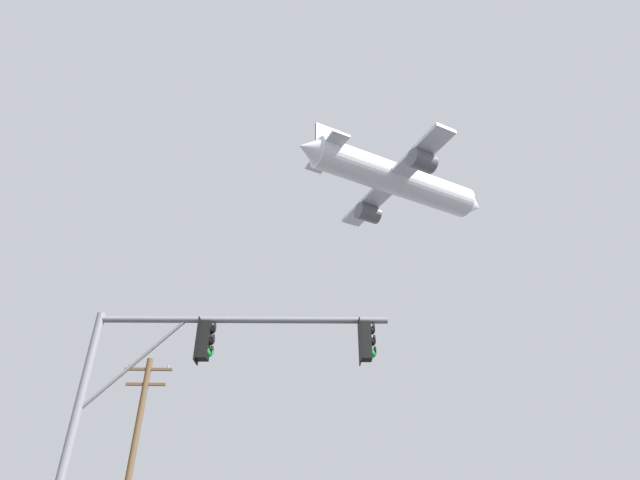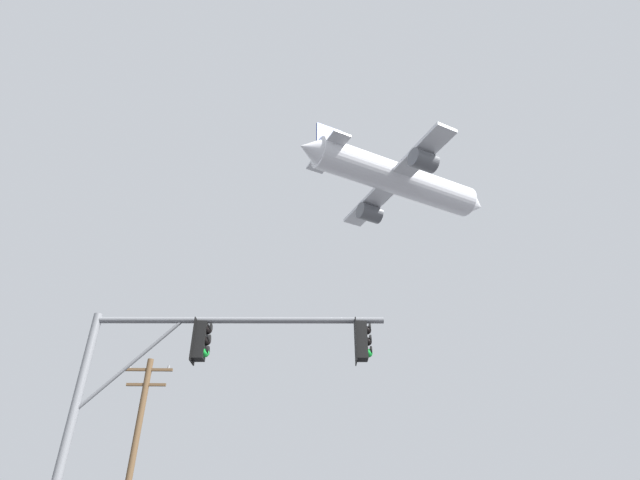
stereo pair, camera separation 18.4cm
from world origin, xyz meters
name	(u,v)px [view 2 (the right image)]	position (x,y,z in m)	size (l,w,h in m)	color
signal_pole_near	(188,379)	(-2.21, 6.78, 4.93)	(6.99, 0.56, 6.51)	slate
utility_pole	(133,459)	(-6.92, 18.78, 4.97)	(2.20, 0.28, 9.34)	brown
airplane	(398,180)	(9.62, 35.76, 34.18)	(21.44, 16.56, 6.12)	white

